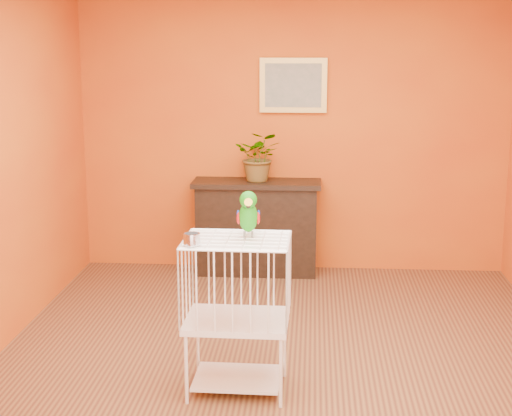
{
  "coord_description": "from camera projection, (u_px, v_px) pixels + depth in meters",
  "views": [
    {
      "loc": [
        0.19,
        -5.07,
        2.18
      ],
      "look_at": [
        -0.15,
        -0.47,
        1.18
      ],
      "focal_mm": 55.0,
      "sensor_mm": 36.0,
      "label": 1
    }
  ],
  "objects": [
    {
      "name": "ground",
      "position": [
        282.0,
        360.0,
        5.42
      ],
      "size": [
        4.5,
        4.5,
        0.0
      ],
      "primitive_type": "plane",
      "color": "brown",
      "rests_on": "ground"
    },
    {
      "name": "console_cabinet",
      "position": [
        257.0,
        227.0,
        7.34
      ],
      "size": [
        1.19,
        0.43,
        0.88
      ],
      "color": "black",
      "rests_on": "ground"
    },
    {
      "name": "potted_plant",
      "position": [
        259.0,
        161.0,
        7.23
      ],
      "size": [
        0.46,
        0.5,
        0.36
      ],
      "primitive_type": "imported",
      "rotation": [
        0.0,
        0.0,
        -0.11
      ],
      "color": "#26722D",
      "rests_on": "console_cabinet"
    },
    {
      "name": "feed_cup",
      "position": [
        192.0,
        239.0,
        4.6
      ],
      "size": [
        0.1,
        0.1,
        0.07
      ],
      "primitive_type": "cylinder",
      "color": "silver",
      "rests_on": "birdcage"
    },
    {
      "name": "room_shell",
      "position": [
        284.0,
        132.0,
        5.09
      ],
      "size": [
        4.5,
        4.5,
        4.5
      ],
      "color": "#CE5E13",
      "rests_on": "ground"
    },
    {
      "name": "birdcage",
      "position": [
        237.0,
        313.0,
        4.86
      ],
      "size": [
        0.64,
        0.5,
        0.98
      ],
      "rotation": [
        0.0,
        0.0,
        -0.01
      ],
      "color": "white",
      "rests_on": "ground"
    },
    {
      "name": "parrot",
      "position": [
        248.0,
        214.0,
        4.76
      ],
      "size": [
        0.15,
        0.27,
        0.3
      ],
      "rotation": [
        0.0,
        0.0,
        0.08
      ],
      "color": "#59544C",
      "rests_on": "birdcage"
    },
    {
      "name": "framed_picture",
      "position": [
        293.0,
        85.0,
        7.21
      ],
      "size": [
        0.62,
        0.04,
        0.5
      ],
      "color": "gold",
      "rests_on": "room_shell"
    }
  ]
}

